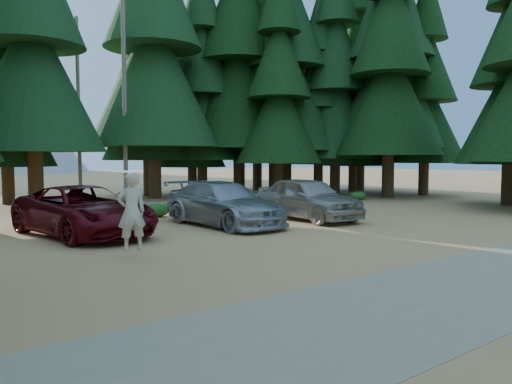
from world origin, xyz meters
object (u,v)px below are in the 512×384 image
at_px(red_pickup, 83,211).
at_px(log_right, 289,203).
at_px(log_mid, 180,204).
at_px(frisbee_player, 132,211).
at_px(log_left, 114,209).
at_px(silver_minivan_center, 224,204).
at_px(silver_minivan_right, 307,198).

bearing_deg(red_pickup, log_right, 6.84).
relative_size(red_pickup, log_mid, 1.78).
relative_size(frisbee_player, log_mid, 0.61).
bearing_deg(log_right, log_mid, 156.33).
distance_m(log_left, log_mid, 3.59).
height_order(red_pickup, silver_minivan_center, silver_minivan_center).
height_order(silver_minivan_center, log_left, silver_minivan_center).
distance_m(silver_minivan_center, log_right, 7.58).
bearing_deg(log_mid, log_left, -148.06).
distance_m(silver_minivan_right, log_right, 5.30).
bearing_deg(log_left, log_mid, -17.18).
bearing_deg(silver_minivan_center, silver_minivan_right, -11.05).
xyz_separation_m(red_pickup, silver_minivan_right, (8.47, -1.32, 0.06)).
xyz_separation_m(red_pickup, log_left, (3.29, 5.76, -0.65)).
height_order(silver_minivan_center, log_right, silver_minivan_center).
bearing_deg(silver_minivan_center, frisbee_player, -146.54).
relative_size(frisbee_player, log_left, 0.49).
bearing_deg(silver_minivan_right, log_right, 59.42).
distance_m(silver_minivan_center, log_mid, 7.19).
relative_size(silver_minivan_right, log_left, 1.26).
height_order(log_left, log_right, log_right).
bearing_deg(log_right, frisbee_player, -136.86).
height_order(silver_minivan_right, log_mid, silver_minivan_right).
xyz_separation_m(log_left, log_mid, (3.57, 0.36, -0.01)).
bearing_deg(red_pickup, log_mid, 33.45).
relative_size(silver_minivan_center, log_mid, 1.71).
xyz_separation_m(frisbee_player, log_right, (11.66, 7.49, -1.01)).
distance_m(red_pickup, log_right, 11.79).
bearing_deg(silver_minivan_right, silver_minivan_center, 173.83).
height_order(silver_minivan_center, silver_minivan_right, silver_minivan_right).
distance_m(red_pickup, silver_minivan_right, 8.57).
bearing_deg(log_mid, silver_minivan_center, -80.21).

